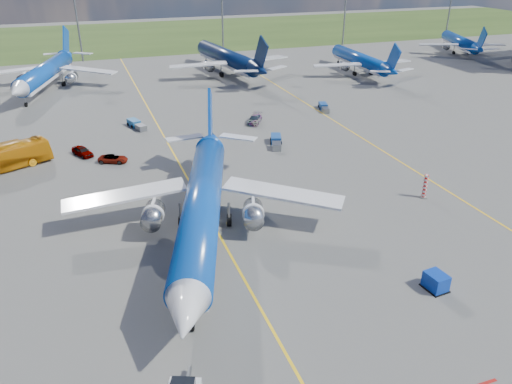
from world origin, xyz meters
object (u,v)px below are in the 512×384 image
object	(u,v)px
bg_jet_ene	(458,53)
service_car_b	(113,159)
bg_jet_ne	(358,73)
baggage_tug_e	(324,107)
bg_jet_nnw	(49,89)
uld_container	(436,281)
main_airliner	(204,238)
bg_jet_n	(227,73)
service_car_a	(82,151)
apron_bus	(2,158)
baggage_tug_c	(136,125)
baggage_tug_w	(276,141)
service_car_c	(255,119)
warning_post	(425,186)

from	to	relation	value
bg_jet_ene	service_car_b	world-z (taller)	bg_jet_ene
bg_jet_ne	baggage_tug_e	xyz separation A→B (m)	(-22.42, -25.98, 0.51)
bg_jet_nnw	uld_container	xyz separation A→B (m)	(33.95, -87.77, 0.78)
uld_container	main_airliner	bearing A→B (deg)	132.10
bg_jet_ne	uld_container	distance (m)	88.15
bg_jet_n	service_car_b	distance (m)	58.98
bg_jet_ne	service_car_a	distance (m)	75.27
main_airliner	apron_bus	xyz separation A→B (m)	(-21.42, 26.76, 1.78)
apron_bus	baggage_tug_c	distance (m)	23.25
service_car_a	baggage_tug_w	distance (m)	29.01
main_airliner	service_car_c	distance (m)	39.29
bg_jet_nnw	service_car_c	xyz separation A→B (m)	(34.58, -37.46, 0.70)
bg_jet_ene	bg_jet_ne	bearing A→B (deg)	39.28
bg_jet_ne	service_car_a	world-z (taller)	bg_jet_ne
uld_container	bg_jet_ne	bearing A→B (deg)	58.08
bg_jet_ne	apron_bus	distance (m)	85.45
bg_jet_nnw	service_car_c	bearing A→B (deg)	-31.26
service_car_b	service_car_c	distance (m)	27.05
uld_container	baggage_tug_e	bearing A→B (deg)	67.36
baggage_tug_w	bg_jet_ne	bearing A→B (deg)	66.33
bg_jet_nnw	apron_bus	distance (m)	45.93
bg_jet_n	bg_jet_ene	world-z (taller)	bg_jet_n
baggage_tug_w	baggage_tug_c	distance (m)	25.02
main_airliner	uld_container	world-z (taller)	main_airliner
main_airliner	service_car_c	bearing A→B (deg)	80.65
bg_jet_nnw	bg_jet_n	world-z (taller)	bg_jet_n
uld_container	service_car_b	xyz separation A→B (m)	(-24.36, 39.97, -0.21)
service_car_a	service_car_c	xyz separation A→B (m)	(29.00, 6.15, 0.00)
bg_jet_ne	baggage_tug_w	world-z (taller)	bg_jet_ne
main_airliner	bg_jet_ne	bearing A→B (deg)	67.00
bg_jet_ne	service_car_a	xyz separation A→B (m)	(-66.46, -35.33, 0.70)
bg_jet_n	bg_jet_ene	bearing A→B (deg)	176.21
bg_jet_ene	bg_jet_n	bearing A→B (deg)	23.68
warning_post	main_airliner	xyz separation A→B (m)	(-27.70, -0.41, -1.50)
bg_jet_ne	main_airliner	bearing A→B (deg)	52.48
apron_bus	baggage_tug_e	world-z (taller)	apron_bus
bg_jet_ne	baggage_tug_w	distance (m)	55.57
service_car_a	service_car_b	size ratio (longest dim) A/B	1.00
bg_jet_ene	baggage_tug_c	xyz separation A→B (m)	(-99.17, -38.90, 0.54)
baggage_tug_c	baggage_tug_e	distance (m)	34.92
apron_bus	main_airliner	bearing A→B (deg)	-165.62
main_airliner	service_car_a	size ratio (longest dim) A/B	10.33
uld_container	apron_bus	size ratio (longest dim) A/B	0.15
bg_jet_n	apron_bus	bearing A→B (deg)	39.17
bg_jet_n	apron_bus	xyz separation A→B (m)	(-45.99, -47.63, 1.78)
service_car_b	baggage_tug_w	xyz separation A→B (m)	(24.52, -1.08, -0.00)
main_airliner	baggage_tug_c	world-z (taller)	main_airliner
baggage_tug_c	baggage_tug_e	xyz separation A→B (m)	(34.90, -1.20, -0.04)
bg_jet_nnw	baggage_tug_w	distance (m)	59.60
warning_post	baggage_tug_w	size ratio (longest dim) A/B	0.54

